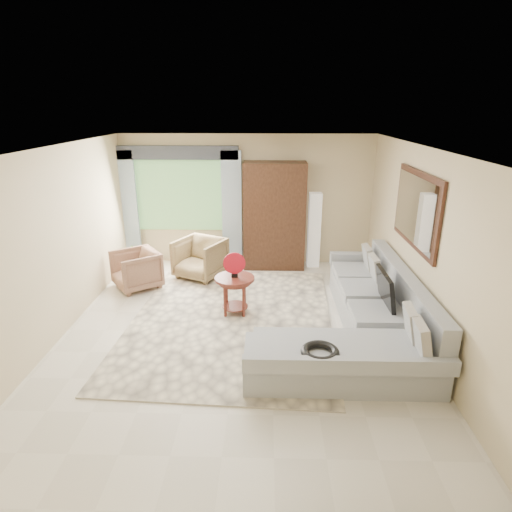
{
  "coord_description": "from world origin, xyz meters",
  "views": [
    {
      "loc": [
        0.4,
        -5.48,
        3.11
      ],
      "look_at": [
        0.25,
        0.35,
        1.05
      ],
      "focal_mm": 30.0,
      "sensor_mm": 36.0,
      "label": 1
    }
  ],
  "objects_px": {
    "armchair_right": "(200,258)",
    "potted_plant": "(140,256)",
    "coffee_table": "(235,295)",
    "armoire": "(274,216)",
    "floor_lamp": "(314,230)",
    "armchair_left": "(136,270)",
    "tv_screen": "(386,289)",
    "sectional_sofa": "(366,322)"
  },
  "relations": [
    {
      "from": "armchair_right",
      "to": "potted_plant",
      "type": "relative_size",
      "value": 1.56
    },
    {
      "from": "coffee_table",
      "to": "armoire",
      "type": "xyz_separation_m",
      "value": [
        0.64,
        2.13,
        0.73
      ]
    },
    {
      "from": "coffee_table",
      "to": "floor_lamp",
      "type": "xyz_separation_m",
      "value": [
        1.44,
        2.19,
        0.43
      ]
    },
    {
      "from": "armchair_left",
      "to": "armchair_right",
      "type": "relative_size",
      "value": 0.91
    },
    {
      "from": "potted_plant",
      "to": "tv_screen",
      "type": "bearing_deg",
      "value": -31.27
    },
    {
      "from": "tv_screen",
      "to": "potted_plant",
      "type": "height_order",
      "value": "tv_screen"
    },
    {
      "from": "coffee_table",
      "to": "armoire",
      "type": "bearing_deg",
      "value": 73.35
    },
    {
      "from": "armoire",
      "to": "coffee_table",
      "type": "bearing_deg",
      "value": -106.65
    },
    {
      "from": "potted_plant",
      "to": "floor_lamp",
      "type": "distance_m",
      "value": 3.53
    },
    {
      "from": "tv_screen",
      "to": "floor_lamp",
      "type": "bearing_deg",
      "value": 104.02
    },
    {
      "from": "tv_screen",
      "to": "armchair_right",
      "type": "bearing_deg",
      "value": 143.8
    },
    {
      "from": "sectional_sofa",
      "to": "tv_screen",
      "type": "relative_size",
      "value": 4.68
    },
    {
      "from": "sectional_sofa",
      "to": "armchair_right",
      "type": "bearing_deg",
      "value": 139.17
    },
    {
      "from": "armchair_right",
      "to": "armoire",
      "type": "relative_size",
      "value": 0.39
    },
    {
      "from": "tv_screen",
      "to": "potted_plant",
      "type": "xyz_separation_m",
      "value": [
        -4.19,
        2.54,
        -0.46
      ]
    },
    {
      "from": "coffee_table",
      "to": "potted_plant",
      "type": "xyz_separation_m",
      "value": [
        -2.05,
        1.93,
        -0.06
      ]
    },
    {
      "from": "sectional_sofa",
      "to": "potted_plant",
      "type": "distance_m",
      "value": 4.76
    },
    {
      "from": "armchair_right",
      "to": "floor_lamp",
      "type": "relative_size",
      "value": 0.55
    },
    {
      "from": "armchair_left",
      "to": "armoire",
      "type": "height_order",
      "value": "armoire"
    },
    {
      "from": "armchair_right",
      "to": "sectional_sofa",
      "type": "bearing_deg",
      "value": -14.26
    },
    {
      "from": "sectional_sofa",
      "to": "tv_screen",
      "type": "distance_m",
      "value": 0.53
    },
    {
      "from": "sectional_sofa",
      "to": "floor_lamp",
      "type": "distance_m",
      "value": 3.03
    },
    {
      "from": "armchair_right",
      "to": "potted_plant",
      "type": "bearing_deg",
      "value": -171.41
    },
    {
      "from": "coffee_table",
      "to": "armchair_right",
      "type": "height_order",
      "value": "armchair_right"
    },
    {
      "from": "sectional_sofa",
      "to": "armchair_right",
      "type": "height_order",
      "value": "sectional_sofa"
    },
    {
      "from": "tv_screen",
      "to": "coffee_table",
      "type": "distance_m",
      "value": 2.26
    },
    {
      "from": "tv_screen",
      "to": "armchair_left",
      "type": "bearing_deg",
      "value": 158.18
    },
    {
      "from": "coffee_table",
      "to": "floor_lamp",
      "type": "relative_size",
      "value": 0.41
    },
    {
      "from": "armoire",
      "to": "sectional_sofa",
      "type": "bearing_deg",
      "value": -66.94
    },
    {
      "from": "coffee_table",
      "to": "armchair_right",
      "type": "bearing_deg",
      "value": 117.0
    },
    {
      "from": "sectional_sofa",
      "to": "coffee_table",
      "type": "bearing_deg",
      "value": 157.6
    },
    {
      "from": "armchair_left",
      "to": "armoire",
      "type": "relative_size",
      "value": 0.36
    },
    {
      "from": "coffee_table",
      "to": "armchair_left",
      "type": "distance_m",
      "value": 2.07
    },
    {
      "from": "armoire",
      "to": "floor_lamp",
      "type": "distance_m",
      "value": 0.86
    },
    {
      "from": "floor_lamp",
      "to": "armoire",
      "type": "bearing_deg",
      "value": -175.71
    },
    {
      "from": "sectional_sofa",
      "to": "armchair_right",
      "type": "xyz_separation_m",
      "value": [
        -2.64,
        2.28,
        0.09
      ]
    },
    {
      "from": "sectional_sofa",
      "to": "armoire",
      "type": "bearing_deg",
      "value": 113.06
    },
    {
      "from": "tv_screen",
      "to": "armchair_left",
      "type": "xyz_separation_m",
      "value": [
        -3.97,
        1.59,
        -0.38
      ]
    },
    {
      "from": "armchair_left",
      "to": "potted_plant",
      "type": "xyz_separation_m",
      "value": [
        -0.22,
        0.95,
        -0.08
      ]
    },
    {
      "from": "armchair_left",
      "to": "armoire",
      "type": "xyz_separation_m",
      "value": [
        2.47,
        1.15,
        0.71
      ]
    },
    {
      "from": "armchair_right",
      "to": "armoire",
      "type": "distance_m",
      "value": 1.68
    },
    {
      "from": "armchair_left",
      "to": "floor_lamp",
      "type": "bearing_deg",
      "value": 74.1
    }
  ]
}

